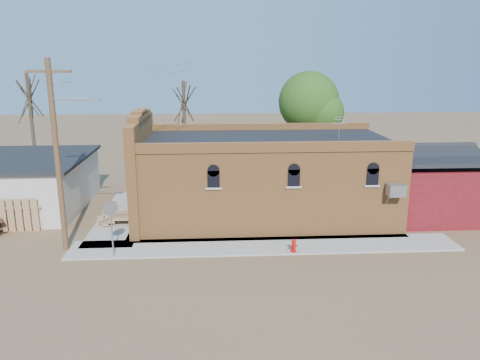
{
  "coord_description": "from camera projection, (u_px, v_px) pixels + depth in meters",
  "views": [
    {
      "loc": [
        -1.02,
        -20.4,
        8.9
      ],
      "look_at": [
        0.48,
        4.8,
        2.4
      ],
      "focal_mm": 35.0,
      "sensor_mm": 36.0,
      "label": 1
    }
  ],
  "objects": [
    {
      "name": "brick_bar",
      "position": [
        260.0,
        178.0,
        26.82
      ],
      "size": [
        16.4,
        7.97,
        6.3
      ],
      "color": "#BA7238",
      "rests_on": "ground"
    },
    {
      "name": "sidewalk_south",
      "position": [
        265.0,
        246.0,
        22.95
      ],
      "size": [
        19.0,
        2.2,
        0.08
      ],
      "primitive_type": "cube",
      "color": "#9E9991",
      "rests_on": "ground"
    },
    {
      "name": "ground",
      "position": [
        236.0,
        255.0,
        22.0
      ],
      "size": [
        120.0,
        120.0,
        0.0
      ],
      "primitive_type": "plane",
      "color": "brown",
      "rests_on": "ground"
    },
    {
      "name": "tree_leafy",
      "position": [
        309.0,
        102.0,
        33.92
      ],
      "size": [
        4.4,
        4.4,
        8.15
      ],
      "color": "#473728",
      "rests_on": "ground"
    },
    {
      "name": "sidewalk_west",
      "position": [
        124.0,
        216.0,
        27.43
      ],
      "size": [
        2.6,
        10.0,
        0.08
      ],
      "primitive_type": "cube",
      "color": "#9E9991",
      "rests_on": "ground"
    },
    {
      "name": "tree_bare_near",
      "position": [
        184.0,
        103.0,
        32.91
      ],
      "size": [
        2.8,
        2.8,
        7.65
      ],
      "color": "#473728",
      "rests_on": "ground"
    },
    {
      "name": "stop_sign",
      "position": [
        111.0,
        214.0,
        21.14
      ],
      "size": [
        0.62,
        0.49,
        2.7
      ],
      "rotation": [
        0.0,
        0.0,
        0.21
      ],
      "color": "gray",
      "rests_on": "sidewalk_south"
    },
    {
      "name": "utility_pole",
      "position": [
        58.0,
        152.0,
        21.5
      ],
      "size": [
        3.12,
        0.26,
        9.0
      ],
      "color": "#533121",
      "rests_on": "ground"
    },
    {
      "name": "red_shed",
      "position": [
        427.0,
        176.0,
        27.41
      ],
      "size": [
        5.4,
        6.4,
        4.3
      ],
      "color": "#590F13",
      "rests_on": "ground"
    },
    {
      "name": "trash_barrel",
      "position": [
        139.0,
        211.0,
        26.93
      ],
      "size": [
        0.59,
        0.59,
        0.74
      ],
      "primitive_type": "cylinder",
      "rotation": [
        0.0,
        0.0,
        0.27
      ],
      "color": "navy",
      "rests_on": "sidewalk_west"
    },
    {
      "name": "tree_bare_far",
      "position": [
        29.0,
        97.0,
        33.15
      ],
      "size": [
        2.8,
        2.8,
        8.16
      ],
      "color": "#473728",
      "rests_on": "ground"
    },
    {
      "name": "fire_hydrant",
      "position": [
        294.0,
        246.0,
        22.06
      ],
      "size": [
        0.38,
        0.36,
        0.65
      ],
      "rotation": [
        0.0,
        0.0,
        -0.28
      ],
      "color": "#BD0D0A",
      "rests_on": "sidewalk_south"
    }
  ]
}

